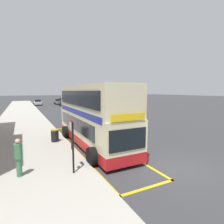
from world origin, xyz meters
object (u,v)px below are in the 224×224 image
at_px(parked_car_silver_kerbside, 61,100).
at_px(pedestrian_waiting_near_sign, 18,156).
at_px(double_decker_bus, 92,117).
at_px(bus_stop_sign, 72,142).
at_px(litter_bin, 55,135).
at_px(parked_car_grey_far, 58,102).
at_px(parked_car_black_distant, 64,103).
at_px(parked_car_silver_behind, 38,102).

height_order(parked_car_silver_kerbside, pedestrian_waiting_near_sign, pedestrian_waiting_near_sign).
bearing_deg(double_decker_bus, bus_stop_sign, -121.24).
relative_size(pedestrian_waiting_near_sign, litter_bin, 1.85).
distance_m(parked_car_silver_kerbside, litter_bin, 48.46).
xyz_separation_m(double_decker_bus, litter_bin, (-2.44, 1.55, -1.45)).
bearing_deg(double_decker_bus, pedestrian_waiting_near_sign, -143.93).
xyz_separation_m(parked_car_grey_far, litter_bin, (-7.65, -40.75, -0.18)).
relative_size(parked_car_grey_far, litter_bin, 4.45).
relative_size(double_decker_bus, litter_bin, 10.67).
xyz_separation_m(double_decker_bus, parked_car_black_distant, (5.26, 34.18, -1.26)).
height_order(bus_stop_sign, parked_car_silver_kerbside, bus_stop_sign).
height_order(pedestrian_waiting_near_sign, litter_bin, pedestrian_waiting_near_sign).
xyz_separation_m(pedestrian_waiting_near_sign, litter_bin, (2.39, 5.07, -0.48)).
xyz_separation_m(bus_stop_sign, litter_bin, (0.12, 5.77, -1.02)).
distance_m(parked_car_silver_kerbside, parked_car_black_distant, 14.97).
relative_size(parked_car_silver_behind, litter_bin, 4.45).
bearing_deg(parked_car_grey_far, parked_car_silver_behind, -171.69).
distance_m(parked_car_black_distant, pedestrian_waiting_near_sign, 39.03).
xyz_separation_m(parked_car_black_distant, pedestrian_waiting_near_sign, (-10.10, -37.71, 0.29)).
height_order(double_decker_bus, parked_car_silver_kerbside, double_decker_bus).
distance_m(parked_car_grey_far, litter_bin, 41.47).
distance_m(double_decker_bus, parked_car_silver_kerbside, 49.58).
height_order(parked_car_black_distant, pedestrian_waiting_near_sign, pedestrian_waiting_near_sign).
relative_size(double_decker_bus, pedestrian_waiting_near_sign, 5.77).
height_order(parked_car_silver_behind, litter_bin, parked_car_silver_behind).
xyz_separation_m(parked_car_grey_far, parked_car_black_distant, (0.05, -8.12, 0.00)).
distance_m(parked_car_silver_kerbside, parked_car_grey_far, 7.05).
bearing_deg(parked_car_grey_far, pedestrian_waiting_near_sign, -104.78).
xyz_separation_m(double_decker_bus, parked_car_silver_behind, (-0.52, 41.22, -1.26)).
relative_size(parked_car_silver_behind, parked_car_black_distant, 1.00).
relative_size(parked_car_black_distant, litter_bin, 4.45).
bearing_deg(pedestrian_waiting_near_sign, parked_car_grey_far, 77.64).
xyz_separation_m(parked_car_black_distant, litter_bin, (-7.71, -32.63, -0.18)).
xyz_separation_m(parked_car_silver_kerbside, pedestrian_waiting_near_sign, (-12.22, -52.53, 0.29)).
distance_m(bus_stop_sign, parked_car_black_distant, 39.20).
relative_size(parked_car_silver_behind, parked_car_grey_far, 1.00).
relative_size(double_decker_bus, parked_car_silver_behind, 2.40).
bearing_deg(bus_stop_sign, parked_car_silver_kerbside, 79.41).
xyz_separation_m(parked_car_silver_kerbside, parked_car_black_distant, (-2.13, -14.82, 0.00)).
height_order(bus_stop_sign, parked_car_black_distant, bus_stop_sign).
bearing_deg(double_decker_bus, parked_car_black_distant, 81.24).
bearing_deg(parked_car_silver_behind, parked_car_silver_kerbside, 43.01).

